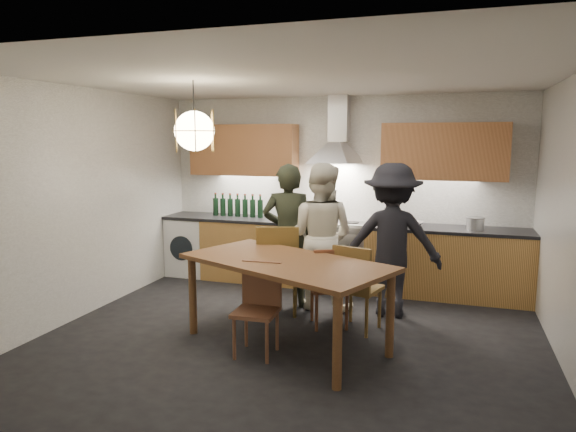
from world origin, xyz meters
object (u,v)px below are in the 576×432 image
(dining_table, at_px, (286,270))
(chair_front, at_px, (259,302))
(stock_pot, at_px, (475,224))
(person_mid, at_px, (320,236))
(mixing_bowl, at_px, (413,224))
(wine_bottles, at_px, (238,205))
(chair_back_left, at_px, (278,264))
(person_right, at_px, (392,240))
(person_left, at_px, (288,236))

(dining_table, height_order, chair_front, chair_front)
(chair_front, bearing_deg, stock_pot, 47.26)
(person_mid, distance_m, mixing_bowl, 1.33)
(mixing_bowl, bearing_deg, wine_bottles, 177.50)
(chair_back_left, distance_m, wine_bottles, 1.83)
(wine_bottles, bearing_deg, dining_table, -56.50)
(dining_table, relative_size, stock_pot, 10.69)
(mixing_bowl, distance_m, wine_bottles, 2.50)
(chair_front, xyz_separation_m, person_right, (1.07, 1.45, 0.38))
(person_right, xyz_separation_m, mixing_bowl, (0.17, 0.88, 0.06))
(person_mid, height_order, wine_bottles, person_mid)
(dining_table, xyz_separation_m, stock_pot, (1.80, 2.08, 0.22))
(person_left, xyz_separation_m, stock_pot, (2.15, 0.91, 0.11))
(person_right, distance_m, wine_bottles, 2.54)
(dining_table, relative_size, person_mid, 1.30)
(person_left, height_order, person_mid, person_mid)
(chair_back_left, bearing_deg, person_right, -177.54)
(dining_table, height_order, person_mid, person_mid)
(person_mid, xyz_separation_m, person_right, (0.84, -0.02, 0.01))
(chair_back_left, relative_size, person_right, 0.60)
(chair_front, xyz_separation_m, person_mid, (0.23, 1.47, 0.38))
(chair_back_left, xyz_separation_m, chair_front, (0.16, -1.04, -0.11))
(dining_table, bearing_deg, chair_back_left, 137.15)
(person_mid, height_order, mixing_bowl, person_mid)
(chair_back_left, bearing_deg, dining_table, 98.08)
(dining_table, height_order, person_right, person_right)
(mixing_bowl, relative_size, stock_pot, 1.27)
(wine_bottles, bearing_deg, person_right, -22.98)
(person_left, height_order, stock_pot, person_left)
(chair_front, xyz_separation_m, mixing_bowl, (1.24, 2.32, 0.44))
(dining_table, distance_m, chair_front, 0.40)
(chair_front, bearing_deg, person_right, 51.44)
(person_mid, height_order, person_right, person_right)
(dining_table, relative_size, person_right, 1.29)
(person_right, height_order, wine_bottles, person_right)
(chair_back_left, height_order, mixing_bowl, chair_back_left)
(person_mid, distance_m, wine_bottles, 1.78)
(stock_pot, relative_size, wine_bottles, 0.27)
(dining_table, distance_m, chair_back_left, 0.89)
(chair_back_left, distance_m, stock_pot, 2.53)
(stock_pot, height_order, wine_bottles, wine_bottles)
(dining_table, height_order, wine_bottles, wine_bottles)
(person_left, bearing_deg, dining_table, 97.48)
(person_mid, bearing_deg, person_left, 15.37)
(chair_front, distance_m, person_right, 1.84)
(person_left, height_order, person_right, person_right)
(wine_bottles, bearing_deg, person_mid, -33.06)
(person_mid, xyz_separation_m, stock_pot, (1.77, 0.86, 0.10))
(chair_front, height_order, person_left, person_left)
(chair_front, height_order, mixing_bowl, mixing_bowl)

